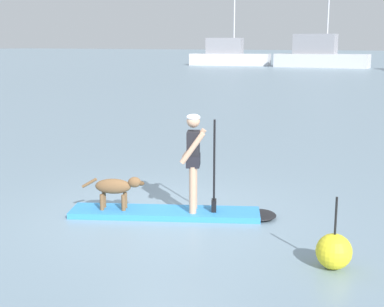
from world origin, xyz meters
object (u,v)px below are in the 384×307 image
Objects in this scene: dog at (116,187)px; marker_buoy at (334,251)px; moored_boat_far_starboard at (228,55)px; paddleboard at (178,213)px; moored_boat_starboard at (319,55)px; person_paddler at (194,156)px.

marker_buoy reaches higher than dog.
moored_boat_far_starboard is 10.87× the size of marker_buoy.
moored_boat_far_starboard is (-24.15, 56.72, 1.26)m from paddleboard.
marker_buoy is (15.12, -57.36, -1.23)m from moored_boat_starboard.
dog is at bearing -156.61° from paddleboard.
marker_buoy is at bearing -75.23° from moored_boat_starboard.
moored_boat_starboard is 59.34m from marker_buoy.
paddleboard is 0.33× the size of moored_boat_far_starboard.
moored_boat_starboard is at bearing -1.48° from moored_boat_far_starboard.
person_paddler is 57.68m from moored_boat_starboard.
dog is at bearing -67.92° from moored_boat_far_starboard.
marker_buoy reaches higher than paddleboard.
marker_buoy is at bearing -64.91° from moored_boat_far_starboard.
person_paddler is (0.25, 0.11, 1.00)m from paddleboard.
person_paddler is at bearing 23.39° from paddleboard.
dog is at bearing -156.61° from person_paddler.
moored_boat_starboard reaches higher than person_paddler.
paddleboard is 3.01m from marker_buoy.
moored_boat_starboard is 12.35× the size of marker_buoy.
paddleboard is at bearing -66.93° from moored_boat_far_starboard.
dog is at bearing -78.76° from moored_boat_starboard.
person_paddler is 61.64m from moored_boat_far_starboard.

